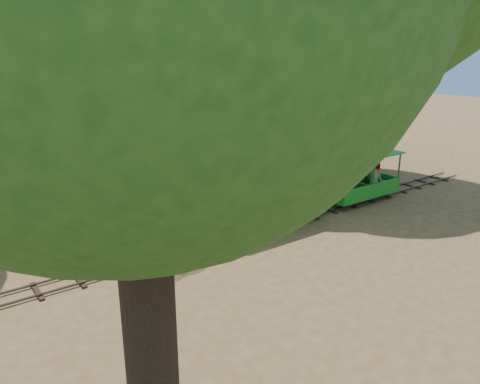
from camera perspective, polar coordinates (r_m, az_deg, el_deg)
ground at (r=15.30m, az=2.81°, el=-4.45°), size 90.00×90.00×0.00m
track at (r=15.28m, az=2.81°, el=-4.21°), size 22.00×1.00×0.10m
locomotive at (r=13.23m, az=-7.09°, el=0.04°), size 2.76×1.30×3.17m
carriage_front at (r=15.34m, az=4.73°, el=-1.34°), size 3.30×1.39×1.72m
carriage_rear at (r=18.23m, az=14.44°, el=1.13°), size 3.30×1.35×1.72m
oak_nc at (r=21.79m, az=-18.76°, el=20.93°), size 7.61×6.70×10.09m
oak_ne at (r=23.59m, az=1.82°, el=21.52°), size 6.95×6.11×9.89m
fence at (r=21.63m, az=-10.60°, el=3.46°), size 18.10×0.10×1.00m
shrub_mid_w at (r=21.78m, az=-18.32°, el=4.39°), size 3.19×2.46×2.21m
shrub_mid_e at (r=23.85m, az=-6.66°, el=5.08°), size 1.83×1.41×1.27m
shrub_east at (r=25.35m, az=-0.85°, el=6.46°), size 2.50×1.92×1.73m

